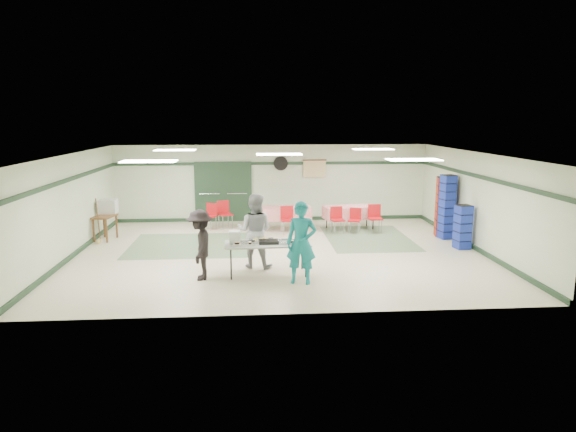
{
  "coord_description": "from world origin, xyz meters",
  "views": [
    {
      "loc": [
        -0.75,
        -13.6,
        3.63
      ],
      "look_at": [
        0.22,
        -0.3,
        1.07
      ],
      "focal_mm": 32.0,
      "sensor_mm": 36.0,
      "label": 1
    }
  ],
  "objects": [
    {
      "name": "sheet_tray_mid",
      "position": [
        -0.52,
        -1.83,
        0.77
      ],
      "size": [
        0.6,
        0.47,
        0.02
      ],
      "primitive_type": "cube",
      "rotation": [
        0.0,
        0.0,
        0.04
      ],
      "color": "silver",
      "rests_on": "serving_table"
    },
    {
      "name": "baseboard_back",
      "position": [
        0.0,
        4.47,
        0.06
      ],
      "size": [
        11.0,
        0.06,
        0.12
      ],
      "primitive_type": "cube",
      "color": "#1C3320",
      "rests_on": "floor"
    },
    {
      "name": "volunteer_dark",
      "position": [
        -1.92,
        -2.22,
        0.8
      ],
      "size": [
        0.63,
        1.06,
        1.61
      ],
      "primitive_type": "imported",
      "rotation": [
        0.0,
        0.0,
        -1.53
      ],
      "color": "black",
      "rests_on": "floor"
    },
    {
      "name": "floor",
      "position": [
        0.0,
        0.0,
        0.0
      ],
      "size": [
        11.0,
        11.0,
        0.0
      ],
      "primitive_type": "plane",
      "color": "beige",
      "rests_on": "ground"
    },
    {
      "name": "double_door_right",
      "position": [
        -1.25,
        4.44,
        1.05
      ],
      "size": [
        0.9,
        0.06,
        2.1
      ],
      "primitive_type": "cube",
      "color": "gray",
      "rests_on": "floor"
    },
    {
      "name": "scroll_banner",
      "position": [
        1.5,
        4.44,
        1.85
      ],
      "size": [
        0.8,
        0.02,
        0.6
      ],
      "primitive_type": "cube",
      "color": "#DCC389",
      "rests_on": "wall_back"
    },
    {
      "name": "chair_a",
      "position": [
        2.55,
        2.3,
        0.49
      ],
      "size": [
        0.48,
        0.48,
        0.8
      ],
      "rotation": [
        0.0,
        0.0,
        -0.38
      ],
      "color": "red",
      "rests_on": "floor"
    },
    {
      "name": "volunteer_grey",
      "position": [
        -0.67,
        -1.34,
        0.91
      ],
      "size": [
        1.04,
        0.91,
        1.83
      ],
      "primitive_type": "imported",
      "rotation": [
        0.0,
        0.0,
        2.86
      ],
      "color": "#96969B",
      "rests_on": "floor"
    },
    {
      "name": "broom",
      "position": [
        -5.23,
        1.46,
        0.69
      ],
      "size": [
        0.07,
        0.22,
        1.32
      ],
      "primitive_type": "cylinder",
      "rotation": [
        0.14,
        0.0,
        -0.19
      ],
      "color": "brown",
      "rests_on": "floor"
    },
    {
      "name": "printer_table",
      "position": [
        -5.15,
        1.85,
        0.62
      ],
      "size": [
        0.66,
        0.87,
        0.74
      ],
      "rotation": [
        0.0,
        0.0,
        -0.21
      ],
      "color": "brown",
      "rests_on": "floor"
    },
    {
      "name": "baking_pan",
      "position": [
        -0.36,
        -2.02,
        0.8
      ],
      "size": [
        0.47,
        0.3,
        0.08
      ],
      "primitive_type": "cube",
      "rotation": [
        0.0,
        0.0,
        0.04
      ],
      "color": "black",
      "rests_on": "serving_table"
    },
    {
      "name": "green_patch_a",
      "position": [
        -2.5,
        1.0,
        0.0
      ],
      "size": [
        3.5,
        3.0,
        0.01
      ],
      "primitive_type": "cube",
      "color": "gray",
      "rests_on": "floor"
    },
    {
      "name": "volunteer_teal",
      "position": [
        0.34,
        -2.66,
        0.92
      ],
      "size": [
        0.75,
        0.58,
        1.84
      ],
      "primitive_type": "imported",
      "rotation": [
        0.0,
        0.0,
        -0.23
      ],
      "color": "#147D8A",
      "rests_on": "floor"
    },
    {
      "name": "sheet_tray_right",
      "position": [
        0.2,
        -1.98,
        0.77
      ],
      "size": [
        0.63,
        0.49,
        0.02
      ],
      "primitive_type": "cube",
      "rotation": [
        0.0,
        0.0,
        0.04
      ],
      "color": "silver",
      "rests_on": "serving_table"
    },
    {
      "name": "crate_stack_red",
      "position": [
        5.15,
        1.61,
        0.93
      ],
      "size": [
        0.48,
        0.48,
        1.85
      ],
      "primitive_type": "cube",
      "rotation": [
        0.0,
        0.0,
        -0.19
      ],
      "color": "maroon",
      "rests_on": "floor"
    },
    {
      "name": "trim_right",
      "position": [
        5.47,
        0.0,
        2.05
      ],
      "size": [
        0.06,
        9.0,
        0.1
      ],
      "primitive_type": "cube",
      "rotation": [
        0.0,
        0.0,
        1.57
      ],
      "color": "#1C3320",
      "rests_on": "wall_back"
    },
    {
      "name": "double_door_left",
      "position": [
        -2.2,
        4.44,
        1.05
      ],
      "size": [
        0.9,
        0.06,
        2.1
      ],
      "primitive_type": "cube",
      "color": "gray",
      "rests_on": "floor"
    },
    {
      "name": "wall_back",
      "position": [
        0.0,
        4.5,
        1.35
      ],
      "size": [
        11.0,
        0.0,
        11.0
      ],
      "primitive_type": "plane",
      "rotation": [
        1.57,
        0.0,
        0.0
      ],
      "color": "beige",
      "rests_on": "floor"
    },
    {
      "name": "chair_b",
      "position": [
        1.98,
        2.3,
        0.51
      ],
      "size": [
        0.44,
        0.44,
        0.84
      ],
      "rotation": [
        0.0,
        0.0,
        0.14
      ],
      "color": "red",
      "rests_on": "floor"
    },
    {
      "name": "crate_stack_blue_a",
      "position": [
        5.15,
        1.27,
        0.98
      ],
      "size": [
        0.44,
        0.44,
        1.95
      ],
      "primitive_type": "cube",
      "rotation": [
        0.0,
        0.0,
        0.18
      ],
      "color": "#1B23A4",
      "rests_on": "floor"
    },
    {
      "name": "chair_loose_b",
      "position": [
        -2.1,
        3.15,
        0.53
      ],
      "size": [
        0.55,
        0.55,
        0.86
      ],
      "rotation": [
        0.0,
        0.0,
        -0.51
      ],
      "color": "red",
      "rests_on": "floor"
    },
    {
      "name": "baseboard_right",
      "position": [
        5.47,
        0.0,
        0.06
      ],
      "size": [
        0.06,
        9.0,
        0.12
      ],
      "primitive_type": "cube",
      "rotation": [
        0.0,
        0.0,
        1.57
      ],
      "color": "#1C3320",
      "rests_on": "floor"
    },
    {
      "name": "dining_table_a",
      "position": [
        2.5,
        2.87,
        0.57
      ],
      "size": [
        1.8,
        1.0,
        0.77
      ],
      "rotation": [
        0.0,
        0.0,
        0.15
      ],
      "color": "red",
      "rests_on": "floor"
    },
    {
      "name": "wall_right",
      "position": [
        5.5,
        0.0,
        1.35
      ],
      "size": [
        0.0,
        9.0,
        9.0
      ],
      "primitive_type": "plane",
      "rotation": [
        1.57,
        0.0,
        -1.57
      ],
      "color": "beige",
      "rests_on": "floor"
    },
    {
      "name": "crate_stack_blue_b",
      "position": [
        5.15,
        0.04,
        0.62
      ],
      "size": [
        0.44,
        0.44,
        1.25
      ],
      "primitive_type": "cube",
      "rotation": [
        0.0,
        0.0,
        0.16
      ],
      "color": "#1B23A4",
      "rests_on": "floor"
    },
    {
      "name": "serving_table",
      "position": [
        -0.38,
        -1.97,
        0.72
      ],
      "size": [
        2.01,
        0.88,
        0.76
      ],
      "rotation": [
        0.0,
        0.0,
        0.04
      ],
      "color": "#B5B5B0",
      "rests_on": "floor"
    },
    {
      "name": "chair_d",
      "position": [
        0.38,
        2.31,
        0.54
      ],
      "size": [
        0.44,
        0.44,
        0.87
      ],
      "rotation": [
        0.0,
        0.0,
        0.09
      ],
      "color": "red",
      "rests_on": "floor"
    },
    {
      "name": "wall_front",
      "position": [
        0.0,
        -4.5,
        1.35
      ],
      "size": [
        11.0,
        0.0,
        11.0
      ],
      "primitive_type": "plane",
      "rotation": [
        -1.57,
        0.0,
        0.0
      ],
      "color": "beige",
      "rests_on": "floor"
    },
    {
      "name": "baseboard_left",
      "position": [
        -5.47,
        0.0,
        0.06
      ],
      "size": [
        0.06,
        9.0,
        0.12
      ],
      "primitive_type": "cube",
      "rotation": [
        0.0,
        0.0,
        1.57
      ],
      "color": "#1C3320",
      "rests_on": "floor"
    },
    {
      "name": "door_frame",
      "position": [
        -1.73,
        4.42,
        1.05
      ],
      "size": [
        2.0,
        0.03,
        2.15
      ],
      "primitive_type": "cube",
      "color": "#1C3320",
      "rests_on": "floor"
    },
    {
      "name": "foam_box_stack",
      "position": [
        -1.14,
        -1.96,
        0.91
      ],
      "size": [
        0.27,
        0.25,
        0.3
      ],
      "primitive_type": "cube",
      "rotation": [
        0.0,
        0.0,
        0.04
      ],
      "color": "white",
      "rests_on": "serving_table"
    },
    {
      "name": "dining_table_b",
      "position": [
        0.3,
        2.87,
        0.57
      ],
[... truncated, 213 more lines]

